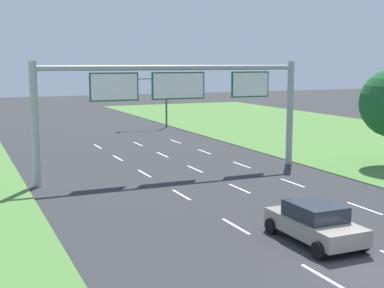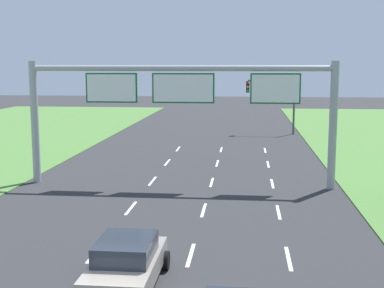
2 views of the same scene
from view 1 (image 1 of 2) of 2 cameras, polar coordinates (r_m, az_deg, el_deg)
name	(u,v)px [view 1 (image 1 of 2)]	position (r m, az deg, el deg)	size (l,w,h in m)	color
ground_plane	(366,269)	(19.45, 18.08, -12.56)	(200.00, 200.00, 0.00)	#2D2D30
lane_dashes_inner_left	(236,226)	(23.11, 4.68, -8.72)	(0.14, 50.40, 0.01)	white
lane_dashes_inner_right	(304,217)	(24.91, 11.83, -7.59)	(0.14, 50.40, 0.01)	white
lane_dashes_slip	(364,208)	(27.05, 17.91, -6.54)	(0.14, 50.40, 0.01)	white
car_lead_silver	(315,222)	(21.39, 12.96, -8.13)	(2.20, 4.26, 1.55)	gray
sign_gantry	(177,95)	(32.92, -1.58, 5.26)	(17.24, 0.44, 7.00)	#9EA0A5
traffic_light_mast	(149,92)	(56.78, -4.59, 5.57)	(4.76, 0.49, 5.60)	#47494F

